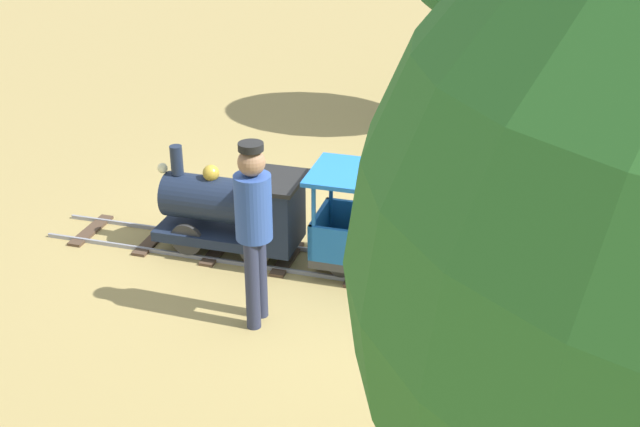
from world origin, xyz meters
name	(u,v)px	position (x,y,z in m)	size (l,w,h in m)	color
ground_plane	(357,270)	(0.00, 0.00, 0.00)	(60.00, 60.00, 0.00)	#A38C51
track	(323,264)	(0.00, 0.34, 0.02)	(0.68, 5.70, 0.04)	gray
locomotive	(235,209)	(0.00, 1.21, 0.49)	(0.64, 1.45, 1.03)	#192338
passenger_car	(418,238)	(0.00, -0.56, 0.42)	(0.74, 2.00, 0.97)	#3F3F3F
conductor_person	(254,221)	(-1.06, 0.61, 0.96)	(0.30, 0.30, 1.62)	#282D47
park_bench	(495,132)	(3.01, -0.99, 0.42)	(1.36, 0.79, 0.82)	brown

